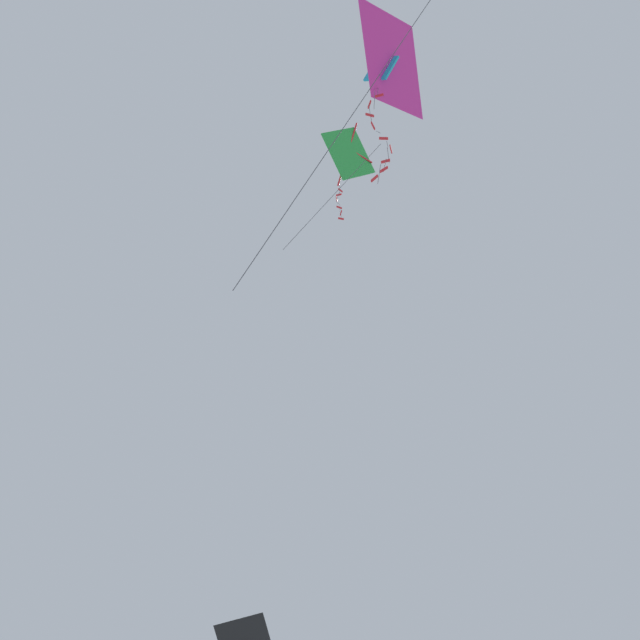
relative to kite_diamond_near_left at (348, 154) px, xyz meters
name	(u,v)px	position (x,y,z in m)	size (l,w,h in m)	color
kite_diamond_near_left	(348,154)	(0.00, 0.00, 0.00)	(3.15, 1.99, 6.52)	green
kite_delta_mid_left	(389,63)	(2.46, 7.30, -6.81)	(4.00, 3.44, 8.07)	#DB2D93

